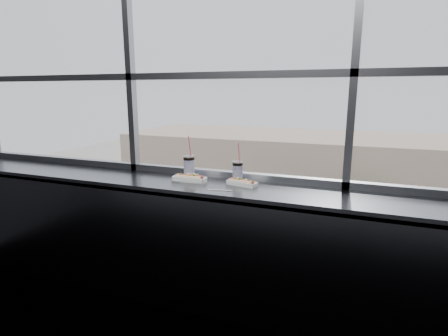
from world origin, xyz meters
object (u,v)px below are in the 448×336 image
(loose_straw, at_px, (220,190))
(car_far_b, at_px, (337,246))
(car_near_c, at_px, (360,306))
(car_near_b, at_px, (186,272))
(soda_cup_right, at_px, (238,171))
(car_far_a, at_px, (219,227))
(wrapper, at_px, (177,180))
(tree_left, at_px, (233,196))
(pedestrian_a, at_px, (266,219))
(hotdog_tray_right, at_px, (242,183))
(pedestrian_c, at_px, (419,241))
(tree_center, at_px, (362,201))
(hotdog_tray_left, at_px, (190,178))
(soda_cup_left, at_px, (189,166))
(car_near_a, at_px, (127,261))

(loose_straw, bearing_deg, car_far_b, 77.23)
(car_near_c, xyz_separation_m, car_near_b, (-10.82, 0.00, -0.04))
(soda_cup_right, relative_size, car_far_a, 0.05)
(wrapper, relative_size, tree_left, 0.02)
(car_far_a, xyz_separation_m, pedestrian_a, (3.37, 3.56, -0.04))
(tree_left, bearing_deg, hotdog_tray_right, -70.48)
(pedestrian_c, relative_size, tree_left, 0.50)
(hotdog_tray_right, bearing_deg, car_far_b, 102.97)
(hotdog_tray_right, bearing_deg, pedestrian_a, 116.41)
(wrapper, distance_m, car_near_b, 21.37)
(pedestrian_a, bearing_deg, car_near_c, 125.61)
(loose_straw, bearing_deg, tree_center, 73.99)
(hotdog_tray_left, xyz_separation_m, car_far_a, (-9.40, 24.25, -10.93))
(soda_cup_right, distance_m, car_near_b, 21.52)
(soda_cup_left, height_order, tree_center, soda_cup_left)
(car_near_a, relative_size, car_near_b, 0.93)
(car_near_b, xyz_separation_m, pedestrian_a, (2.54, 11.56, 0.01))
(car_near_b, distance_m, car_far_a, 8.04)
(soda_cup_right, bearing_deg, car_far_a, 112.09)
(car_far_b, relative_size, car_near_b, 0.89)
(wrapper, height_order, car_near_a, wrapper)
(hotdog_tray_right, bearing_deg, car_near_a, 143.45)
(hotdog_tray_left, bearing_deg, loose_straw, -25.83)
(car_near_a, distance_m, pedestrian_c, 22.83)
(car_near_a, bearing_deg, car_far_a, -24.08)
(car_near_a, bearing_deg, hotdog_tray_left, -139.25)
(hotdog_tray_right, xyz_separation_m, car_far_a, (-9.86, 24.22, -10.93))
(soda_cup_left, relative_size, pedestrian_a, 0.17)
(soda_cup_right, bearing_deg, car_near_c, 83.46)
(soda_cup_left, height_order, loose_straw, soda_cup_left)
(hotdog_tray_left, bearing_deg, soda_cup_right, 16.01)
(hotdog_tray_right, height_order, car_near_b, hotdog_tray_right)
(hotdog_tray_right, height_order, loose_straw, hotdog_tray_right)
(loose_straw, relative_size, tree_center, 0.04)
(car_near_a, height_order, pedestrian_a, pedestrian_a)
(soda_cup_left, bearing_deg, pedestrian_c, 76.17)
(car_near_c, bearing_deg, car_near_b, 85.83)
(hotdog_tray_left, height_order, hotdog_tray_right, hotdog_tray_left)
(soda_cup_left, height_order, wrapper, soda_cup_left)
(car_near_b, distance_m, pedestrian_a, 11.84)
(car_near_c, distance_m, pedestrian_a, 14.22)
(car_near_c, distance_m, pedestrian_c, 12.01)
(car_far_a, bearing_deg, soda_cup_left, -153.03)
(soda_cup_right, relative_size, tree_center, 0.06)
(soda_cup_left, distance_m, car_far_b, 26.62)
(pedestrian_a, bearing_deg, car_near_b, 77.60)
(hotdog_tray_right, xyz_separation_m, car_near_c, (1.78, 16.22, -10.93))
(car_near_a, relative_size, pedestrian_c, 2.80)
(car_far_b, height_order, car_near_c, car_near_c)
(loose_straw, height_order, car_near_b, loose_straw)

